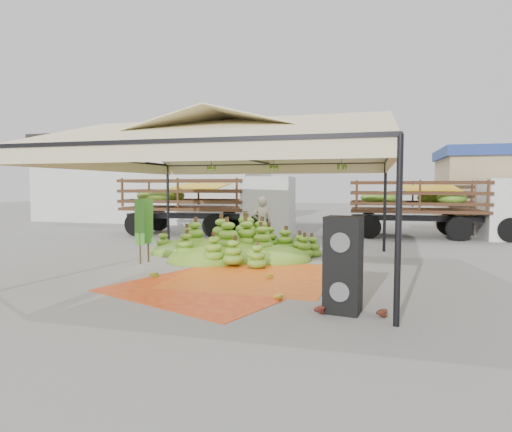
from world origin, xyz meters
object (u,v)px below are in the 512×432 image
(banana_heap, at_px, (229,237))
(truck_left, at_px, (215,199))
(vendor, at_px, (262,224))
(speaker_stack, at_px, (343,265))
(truck_right, at_px, (446,201))

(banana_heap, distance_m, truck_left, 6.16)
(vendor, bearing_deg, banana_heap, 43.16)
(speaker_stack, relative_size, truck_right, 0.23)
(banana_heap, relative_size, speaker_stack, 3.39)
(truck_left, height_order, truck_right, truck_left)
(truck_left, bearing_deg, vendor, -55.23)
(speaker_stack, height_order, vendor, vendor)
(banana_heap, height_order, truck_right, truck_right)
(speaker_stack, relative_size, truck_left, 0.22)
(speaker_stack, bearing_deg, truck_right, 82.00)
(truck_left, bearing_deg, truck_right, 5.98)
(vendor, bearing_deg, speaker_stack, 96.04)
(truck_right, bearing_deg, vendor, -140.50)
(truck_left, bearing_deg, banana_heap, -68.52)
(speaker_stack, xyz_separation_m, truck_right, (3.51, 12.29, 0.71))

